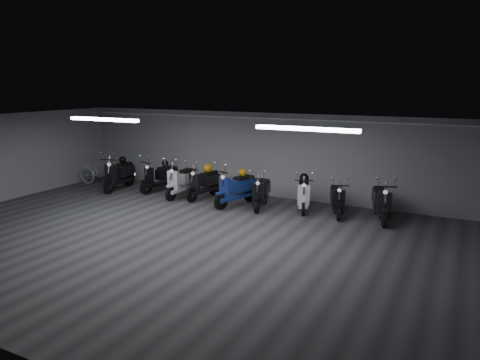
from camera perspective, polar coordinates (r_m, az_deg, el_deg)
The scene contains 21 objects.
floor at distance 11.26m, azimuth -8.48°, elevation -7.36°, with size 14.00×10.00×0.01m, color #323234.
ceiling at distance 10.67m, azimuth -8.95°, elevation 7.02°, with size 14.00×10.00×0.01m, color gray.
back_wall at distance 15.15m, azimuth 2.42°, elevation 3.27°, with size 14.00×0.01×2.80m, color gray.
fluor_strip_left at distance 13.37m, azimuth -16.92°, elevation 7.37°, with size 2.40×0.18×0.08m, color white.
fluor_strip_right at distance 10.18m, azimuth 8.40°, elevation 6.44°, with size 2.40×0.18×0.08m, color white.
conduit at distance 14.93m, azimuth 2.33°, elevation 7.85°, with size 0.05×0.05×13.60m, color white.
scooter_0 at distance 16.56m, azimuth -15.13°, elevation 1.30°, with size 0.66×1.99×1.48m, color black, non-canonical shape.
scooter_1 at distance 16.01m, azimuth -10.15°, elevation 0.97°, with size 0.61×1.84×1.37m, color black, non-canonical shape.
scooter_2 at distance 15.12m, azimuth -7.45°, elevation 0.49°, with size 0.63×1.90×1.42m, color silver, non-canonical shape.
scooter_3 at distance 14.81m, azimuth -4.68°, elevation 0.19°, with size 0.61×1.82×1.35m, color black, non-canonical shape.
scooter_4 at distance 13.86m, azimuth -0.48°, elevation -0.41°, with size 0.64×1.93×1.44m, color navy, non-canonical shape.
scooter_5 at distance 13.64m, azimuth 2.71°, elevation -0.96°, with size 0.58×1.73×1.29m, color black, non-canonical shape.
scooter_6 at distance 13.50m, azimuth 8.09°, elevation -1.20°, with size 0.58×1.73×1.29m, color silver, non-canonical shape.
scooter_7 at distance 13.17m, azimuth 12.27°, elevation -1.79°, with size 0.56×1.67×1.25m, color black, non-canonical shape.
scooter_9 at distance 12.94m, azimuth 17.55°, elevation -2.05°, with size 0.61×1.84×1.37m, color black, non-canonical shape.
bicycle at distance 17.48m, azimuth -17.20°, elevation 1.41°, with size 0.70×1.99×1.29m, color silver.
helmet_0 at distance 13.99m, azimuth 0.32°, elevation 0.94°, with size 0.25×0.25×0.25m, color #C1850B.
helmet_1 at distance 16.12m, azimuth -9.48°, elevation 2.09°, with size 0.23×0.23×0.23m, color black.
helmet_2 at distance 16.73m, azimuth -14.68°, elevation 2.50°, with size 0.26×0.26×0.26m, color black.
helmet_3 at distance 14.94m, azimuth -4.09°, elevation 1.50°, with size 0.29×0.29×0.29m, color orange.
helmet_4 at distance 13.67m, azimuth 8.13°, elevation 0.25°, with size 0.29×0.29×0.29m, color black.
Camera 1 is at (6.27, -8.59, 3.72)m, focal length 33.61 mm.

